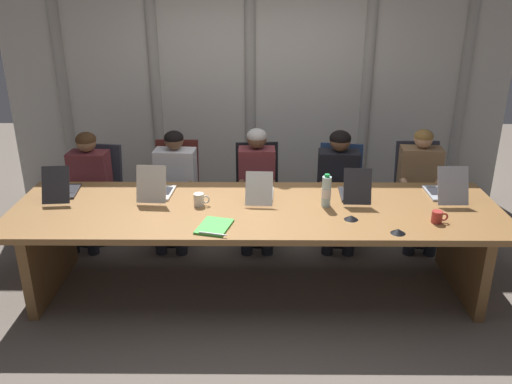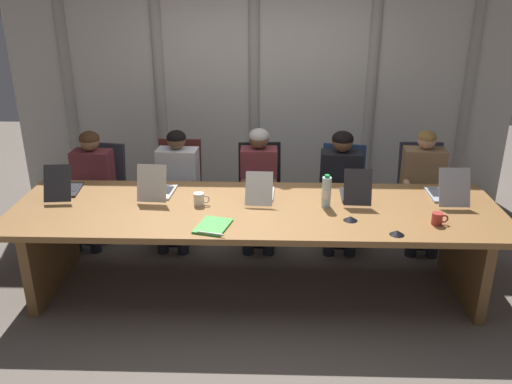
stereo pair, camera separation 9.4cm
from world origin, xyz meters
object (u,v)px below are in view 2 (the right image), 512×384
Objects in this scene: office_chair_right_mid at (341,204)px; coffee_mug_near at (438,219)px; office_chair_right_end at (420,204)px; person_right_end at (423,183)px; office_chair_left_mid at (179,201)px; office_chair_left_end at (101,202)px; office_chair_center at (260,203)px; laptop_right_end at (447,192)px; person_left_mid at (177,181)px; person_right_mid at (341,182)px; conference_mic_left_side at (397,233)px; laptop_center at (260,192)px; laptop_right_mid at (355,193)px; conference_mic_middle at (351,218)px; spiral_notepad at (213,226)px; coffee_mug_far at (199,199)px; water_bottle_primary at (326,192)px; laptop_left_mid at (157,189)px; laptop_left_end at (64,188)px; person_center at (259,181)px; person_left_end at (91,181)px.

office_chair_right_mid is 7.30× the size of coffee_mug_near.
person_right_end is (-0.05, -0.16, 0.29)m from office_chair_right_end.
office_chair_right_end is at bearing 91.02° from office_chair_left_mid.
office_chair_center is at bearing 99.14° from office_chair_left_end.
laptop_right_end is 3.38m from office_chair_left_end.
person_left_mid is (0.83, -0.16, 0.30)m from office_chair_left_end.
person_right_mid is at bearing 115.97° from coffee_mug_near.
laptop_right_end is 0.41× the size of person_right_mid.
office_chair_center reaches higher than conference_mic_left_side.
laptop_right_mid reaches higher than laptop_center.
person_left_mid is 2.31m from conference_mic_left_side.
person_left_mid reaches higher than conference_mic_middle.
office_chair_right_mid is (0.81, 0.86, -0.47)m from laptop_center.
office_chair_center is at bearing -98.10° from person_right_mid.
person_right_mid is at bearing -5.70° from office_chair_right_mid.
spiral_notepad is at bearing 118.90° from laptop_right_mid.
coffee_mug_far is (0.35, -0.87, 0.18)m from person_left_mid.
water_bottle_primary is at bearing 121.93° from conference_mic_middle.
office_chair_center is (-0.02, 0.86, -0.47)m from laptop_center.
office_chair_center is at bearing -41.71° from laptop_left_mid.
person_right_end reaches higher than office_chair_center.
laptop_left_end is at bearing 170.38° from coffee_mug_near.
coffee_mug_near is 1.69m from spiral_notepad.
water_bottle_primary is 0.87m from coffee_mug_near.
office_chair_right_end is at bearing 99.13° from office_chair_left_end.
person_right_mid is at bearing 48.98° from laptop_right_end.
laptop_left_mid is 0.93× the size of laptop_right_end.
person_center is (0.83, -0.16, 0.30)m from office_chair_left_mid.
laptop_right_end is 4.20× the size of conference_mic_left_side.
office_chair_left_end is 1.68m from person_center.
water_bottle_primary is (-0.26, -0.16, 0.07)m from laptop_right_mid.
laptop_right_end is 0.50× the size of office_chair_center.
office_chair_center is 1.55m from conference_mic_middle.
laptop_right_end is (1.57, 0.02, 0.01)m from laptop_center.
person_left_mid reaches higher than person_left_end.
person_left_end is 1.49m from coffee_mug_far.
laptop_center is 1.28× the size of spiral_notepad.
laptop_right_mid is 1.92m from office_chair_left_mid.
office_chair_center reaches higher than coffee_mug_near.
person_right_end reaches higher than person_left_mid.
office_chair_left_end is 0.98× the size of office_chair_center.
person_left_end reaches higher than office_chair_left_end.
person_left_end reaches higher than water_bottle_primary.
person_center is at bearing 4.93° from laptop_center.
person_right_mid is (-0.04, -0.15, 0.31)m from office_chair_right_mid.
person_center reaches higher than laptop_right_mid.
office_chair_right_end is at bearing -67.52° from laptop_left_mid.
laptop_center is 0.48× the size of office_chair_center.
conference_mic_middle is (2.40, -1.13, 0.15)m from person_left_end.
coffee_mug_far is at bearing -52.43° from person_right_mid.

